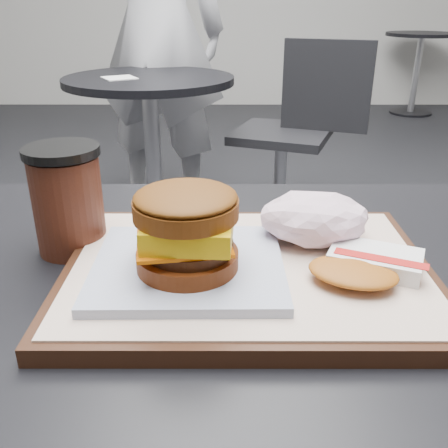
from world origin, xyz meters
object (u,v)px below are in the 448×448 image
at_px(breakfast_sandwich, 188,239).
at_px(neighbor_table, 152,125).
at_px(crumpled_wrapper, 315,219).
at_px(coffee_cup, 68,200).
at_px(neighbor_chair, 297,124).
at_px(patron, 156,27).
at_px(serving_tray, 247,271).
at_px(hash_brown, 365,265).
at_px(customer_table, 257,413).

xyz_separation_m(breakfast_sandwich, neighbor_table, (-0.27, 1.67, -0.28)).
height_order(crumpled_wrapper, coffee_cup, coffee_cup).
height_order(neighbor_chair, patron, patron).
bearing_deg(patron, serving_tray, 112.89).
bearing_deg(neighbor_table, crumpled_wrapper, -75.50).
distance_m(serving_tray, crumpled_wrapper, 0.10).
bearing_deg(patron, crumpled_wrapper, 115.20).
relative_size(hash_brown, neighbor_table, 0.18).
distance_m(coffee_cup, neighbor_chair, 1.87).
relative_size(crumpled_wrapper, neighbor_table, 0.16).
bearing_deg(breakfast_sandwich, hash_brown, -0.23).
height_order(crumpled_wrapper, patron, patron).
distance_m(breakfast_sandwich, neighbor_chair, 1.93).
relative_size(breakfast_sandwich, neighbor_table, 0.26).
bearing_deg(coffee_cup, crumpled_wrapper, -3.42).
bearing_deg(coffee_cup, serving_tray, -19.22).
height_order(customer_table, neighbor_chair, neighbor_chair).
relative_size(breakfast_sandwich, neighbor_chair, 0.22).
height_order(customer_table, coffee_cup, coffee_cup).
bearing_deg(hash_brown, coffee_cup, 163.52).
relative_size(customer_table, coffee_cup, 6.41).
bearing_deg(serving_tray, crumpled_wrapper, 35.05).
xyz_separation_m(serving_tray, patron, (-0.35, 2.11, 0.14)).
bearing_deg(serving_tray, neighbor_table, 101.50).
xyz_separation_m(hash_brown, coffee_cup, (-0.32, 0.09, 0.03)).
relative_size(hash_brown, patron, 0.07).
distance_m(breakfast_sandwich, hash_brown, 0.18).
bearing_deg(coffee_cup, neighbor_table, 94.79).
distance_m(crumpled_wrapper, neighbor_table, 1.67).
relative_size(crumpled_wrapper, neighbor_chair, 0.14).
bearing_deg(neighbor_chair, coffee_cup, -106.23).
height_order(breakfast_sandwich, neighbor_chair, breakfast_sandwich).
bearing_deg(crumpled_wrapper, neighbor_table, 104.50).
relative_size(serving_tray, hash_brown, 2.85).
height_order(neighbor_table, neighbor_chair, neighbor_chair).
bearing_deg(customer_table, serving_tray, 168.28).
distance_m(hash_brown, neighbor_table, 1.75).
bearing_deg(breakfast_sandwich, coffee_cup, 146.77).
distance_m(coffee_cup, patron, 2.05).
distance_m(customer_table, neighbor_chair, 1.87).
xyz_separation_m(serving_tray, neighbor_chair, (0.31, 1.84, -0.27)).
relative_size(serving_tray, patron, 0.21).
relative_size(hash_brown, coffee_cup, 1.07).
height_order(serving_tray, neighbor_table, serving_tray).
distance_m(serving_tray, neighbor_table, 1.70).
relative_size(customer_table, hash_brown, 6.00).
height_order(serving_tray, hash_brown, hash_brown).
distance_m(serving_tray, coffee_cup, 0.22).
distance_m(hash_brown, neighbor_chair, 1.90).
relative_size(customer_table, neighbor_chair, 0.91).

